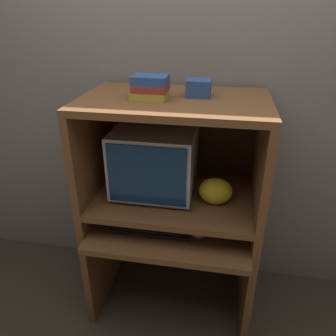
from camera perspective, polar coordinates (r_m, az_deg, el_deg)
name	(u,v)px	position (r m, az deg, el deg)	size (l,w,h in m)	color
ground_plane	(165,335)	(2.23, -0.60, -27.02)	(12.00, 12.00, 0.00)	#3D3328
wall_back	(184,95)	(2.06, 2.82, 12.63)	(6.00, 0.06, 2.60)	gray
desk_base	(172,251)	(2.09, 0.71, -14.31)	(0.97, 0.70, 0.66)	brown
desk_monitor_shelf	(174,199)	(1.92, 1.01, -5.44)	(0.97, 0.62, 0.15)	brown
hutch_upper	(175,130)	(1.77, 1.29, 6.56)	(0.97, 0.62, 0.57)	brown
crt_monitor	(155,159)	(1.86, -2.24, 1.53)	(0.45, 0.43, 0.38)	#B2B2B7
keyboard	(150,228)	(1.87, -3.11, -10.31)	(0.43, 0.15, 0.03)	black
mouse	(198,234)	(1.82, 5.28, -11.44)	(0.08, 0.05, 0.03)	#B7B7B7
snack_bag	(216,191)	(1.81, 8.27, -4.02)	(0.18, 0.14, 0.15)	gold
book_stack	(150,87)	(1.66, -3.14, 13.85)	(0.18, 0.16, 0.11)	gold
storage_box	(199,88)	(1.71, 5.37, 13.67)	(0.12, 0.10, 0.09)	navy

